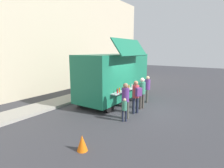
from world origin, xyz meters
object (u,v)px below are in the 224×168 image
food_truck_main (114,76)px  customer_rear_waiting (125,98)px  trash_bin (115,82)px  customer_mid_with_backpack (136,94)px  customer_extra_browsing (147,87)px  child_near_queue (124,108)px  customer_front_ordering (142,90)px  traffic_cone_orange (82,143)px

food_truck_main → customer_rear_waiting: 3.25m
food_truck_main → customer_rear_waiting: size_ratio=3.09×
food_truck_main → trash_bin: 4.58m
customer_mid_with_backpack → customer_extra_browsing: size_ratio=1.03×
customer_mid_with_backpack → child_near_queue: (-1.27, -0.04, -0.40)m
customer_mid_with_backpack → customer_rear_waiting: bearing=113.0°
trash_bin → customer_front_ordering: size_ratio=0.52×
customer_mid_with_backpack → trash_bin: bearing=-18.7°
food_truck_main → traffic_cone_orange: (-5.62, -2.42, -1.39)m
traffic_cone_orange → customer_mid_with_backpack: bearing=1.7°
food_truck_main → child_near_queue: 3.68m
customer_front_ordering → child_near_queue: bearing=104.9°
food_truck_main → traffic_cone_orange: food_truck_main is taller
food_truck_main → traffic_cone_orange: size_ratio=9.95×
customer_rear_waiting → food_truck_main: bearing=3.2°
customer_mid_with_backpack → customer_extra_browsing: (2.33, 0.35, -0.06)m
food_truck_main → trash_bin: bearing=31.5°
food_truck_main → customer_mid_with_backpack: size_ratio=3.12×
food_truck_main → customer_mid_with_backpack: (-1.40, -2.29, -0.58)m
trash_bin → customer_rear_waiting: 7.60m
customer_extra_browsing → child_near_queue: bearing=72.5°
food_truck_main → trash_bin: (3.76, 2.32, -1.20)m
customer_rear_waiting → customer_extra_browsing: size_ratio=1.04×
customer_rear_waiting → child_near_queue: 0.53m
traffic_cone_orange → customer_extra_browsing: (6.55, 0.48, 0.75)m
traffic_cone_orange → customer_extra_browsing: bearing=4.2°
customer_rear_waiting → child_near_queue: bearing=163.2°
food_truck_main → customer_front_ordering: (-0.48, -2.21, -0.59)m
food_truck_main → customer_rear_waiting: bearing=-137.1°
customer_front_ordering → customer_rear_waiting: 1.85m
customer_rear_waiting → child_near_queue: size_ratio=1.57×
trash_bin → child_near_queue: bearing=-144.1°
customer_mid_with_backpack → customer_front_ordering: bearing=-55.3°
customer_extra_browsing → customer_front_ordering: bearing=77.1°
customer_mid_with_backpack → customer_rear_waiting: 0.94m
customer_front_ordering → child_near_queue: customer_front_ordering is taller
traffic_cone_orange → customer_front_ordering: bearing=2.4°
trash_bin → customer_mid_with_backpack: (-5.15, -4.61, 0.61)m
customer_front_ordering → food_truck_main: bearing=-0.6°
child_near_queue → trash_bin: bearing=-5.5°
child_near_queue → customer_front_ordering: bearing=-38.2°
trash_bin → child_near_queue: child_near_queue is taller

